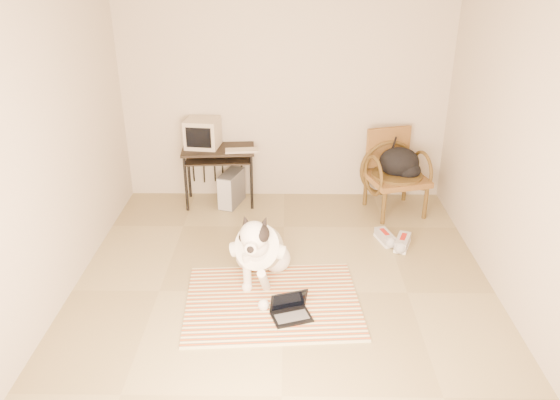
{
  "coord_description": "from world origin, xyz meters",
  "views": [
    {
      "loc": [
        0.02,
        -4.3,
        2.96
      ],
      "look_at": [
        -0.03,
        0.2,
        0.87
      ],
      "focal_mm": 35.0,
      "sensor_mm": 36.0,
      "label": 1
    }
  ],
  "objects_px": {
    "dog": "(260,250)",
    "pc_tower": "(231,189)",
    "laptop": "(290,310)",
    "crt_monitor": "(203,133)",
    "rattan_chair": "(395,172)",
    "backpack": "(401,163)",
    "computer_desk": "(218,157)"
  },
  "relations": [
    {
      "from": "computer_desk",
      "to": "crt_monitor",
      "type": "relative_size",
      "value": 2.1
    },
    {
      "from": "dog",
      "to": "rattan_chair",
      "type": "bearing_deg",
      "value": 45.58
    },
    {
      "from": "backpack",
      "to": "dog",
      "type": "bearing_deg",
      "value": -135.99
    },
    {
      "from": "computer_desk",
      "to": "laptop",
      "type": "bearing_deg",
      "value": -69.59
    },
    {
      "from": "computer_desk",
      "to": "dog",
      "type": "bearing_deg",
      "value": -71.47
    },
    {
      "from": "dog",
      "to": "laptop",
      "type": "height_order",
      "value": "dog"
    },
    {
      "from": "backpack",
      "to": "computer_desk",
      "type": "bearing_deg",
      "value": 175.03
    },
    {
      "from": "crt_monitor",
      "to": "pc_tower",
      "type": "bearing_deg",
      "value": -18.24
    },
    {
      "from": "computer_desk",
      "to": "pc_tower",
      "type": "distance_m",
      "value": 0.44
    },
    {
      "from": "rattan_chair",
      "to": "crt_monitor",
      "type": "bearing_deg",
      "value": 174.17
    },
    {
      "from": "laptop",
      "to": "rattan_chair",
      "type": "relative_size",
      "value": 0.4
    },
    {
      "from": "dog",
      "to": "pc_tower",
      "type": "height_order",
      "value": "dog"
    },
    {
      "from": "rattan_chair",
      "to": "backpack",
      "type": "xyz_separation_m",
      "value": [
        0.06,
        -0.03,
        0.12
      ]
    },
    {
      "from": "rattan_chair",
      "to": "computer_desk",
      "type": "bearing_deg",
      "value": 175.7
    },
    {
      "from": "laptop",
      "to": "computer_desk",
      "type": "distance_m",
      "value": 2.57
    },
    {
      "from": "computer_desk",
      "to": "rattan_chair",
      "type": "height_order",
      "value": "rattan_chair"
    },
    {
      "from": "laptop",
      "to": "crt_monitor",
      "type": "distance_m",
      "value": 2.78
    },
    {
      "from": "pc_tower",
      "to": "rattan_chair",
      "type": "distance_m",
      "value": 2.01
    },
    {
      "from": "dog",
      "to": "crt_monitor",
      "type": "xyz_separation_m",
      "value": [
        -0.77,
        1.82,
        0.57
      ]
    },
    {
      "from": "dog",
      "to": "computer_desk",
      "type": "height_order",
      "value": "dog"
    },
    {
      "from": "computer_desk",
      "to": "pc_tower",
      "type": "height_order",
      "value": "computer_desk"
    },
    {
      "from": "computer_desk",
      "to": "crt_monitor",
      "type": "height_order",
      "value": "crt_monitor"
    },
    {
      "from": "dog",
      "to": "pc_tower",
      "type": "xyz_separation_m",
      "value": [
        -0.44,
        1.71,
        -0.12
      ]
    },
    {
      "from": "laptop",
      "to": "crt_monitor",
      "type": "xyz_separation_m",
      "value": [
        -1.06,
        2.43,
        0.82
      ]
    },
    {
      "from": "pc_tower",
      "to": "rattan_chair",
      "type": "xyz_separation_m",
      "value": [
        1.99,
        -0.13,
        0.28
      ]
    },
    {
      "from": "crt_monitor",
      "to": "rattan_chair",
      "type": "xyz_separation_m",
      "value": [
        2.33,
        -0.24,
        -0.4
      ]
    },
    {
      "from": "laptop",
      "to": "pc_tower",
      "type": "height_order",
      "value": "pc_tower"
    },
    {
      "from": "pc_tower",
      "to": "dog",
      "type": "bearing_deg",
      "value": -75.69
    },
    {
      "from": "computer_desk",
      "to": "pc_tower",
      "type": "relative_size",
      "value": 1.85
    },
    {
      "from": "laptop",
      "to": "rattan_chair",
      "type": "bearing_deg",
      "value": 60.05
    },
    {
      "from": "laptop",
      "to": "dog",
      "type": "bearing_deg",
      "value": 115.54
    },
    {
      "from": "crt_monitor",
      "to": "rattan_chair",
      "type": "bearing_deg",
      "value": -5.83
    }
  ]
}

